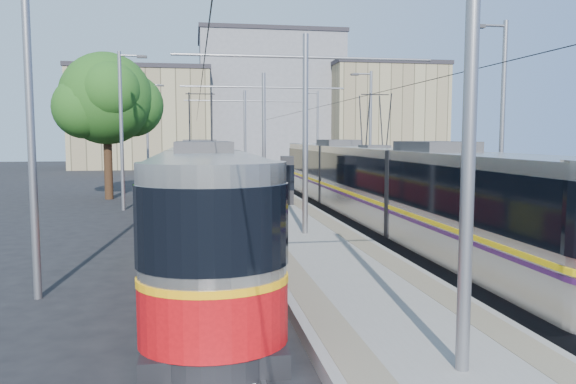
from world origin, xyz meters
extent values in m
plane|color=black|center=(0.00, 0.00, 0.00)|extent=(160.00, 160.00, 0.00)
cube|color=gray|center=(0.00, 17.00, 0.15)|extent=(4.00, 50.00, 0.30)
cube|color=gray|center=(-1.45, 17.00, 0.30)|extent=(0.70, 50.00, 0.01)
cube|color=gray|center=(1.45, 17.00, 0.30)|extent=(0.70, 50.00, 0.01)
cube|color=gray|center=(-4.32, 17.00, 0.01)|extent=(0.07, 70.00, 0.03)
cube|color=gray|center=(-2.88, 17.00, 0.01)|extent=(0.07, 70.00, 0.03)
cube|color=gray|center=(2.88, 17.00, 0.01)|extent=(0.07, 70.00, 0.03)
cube|color=gray|center=(4.32, 17.00, 0.01)|extent=(0.07, 70.00, 0.03)
cube|color=silver|center=(-3.60, -3.00, 0.01)|extent=(1.20, 5.00, 0.01)
cube|color=black|center=(-3.60, 12.07, 0.20)|extent=(2.30, 30.72, 0.40)
cube|color=#A9A49B|center=(-3.60, 12.07, 1.85)|extent=(2.40, 29.12, 2.90)
cube|color=black|center=(-3.60, 12.07, 2.35)|extent=(2.43, 29.12, 1.30)
cube|color=#EDA10C|center=(-3.60, 12.07, 1.45)|extent=(2.43, 29.12, 0.12)
cube|color=#B90A0F|center=(-3.60, 12.07, 0.95)|extent=(2.42, 29.12, 1.10)
cube|color=#2D2D30|center=(-3.60, 12.07, 3.45)|extent=(1.68, 3.00, 0.30)
cube|color=black|center=(3.60, 11.24, 0.20)|extent=(2.30, 29.93, 0.40)
cube|color=#B1ABA2|center=(3.60, 11.24, 1.85)|extent=(2.40, 28.33, 2.90)
cube|color=black|center=(3.60, 11.24, 2.35)|extent=(2.43, 28.33, 1.30)
cube|color=yellow|center=(3.60, 11.24, 1.45)|extent=(2.43, 28.33, 0.12)
cube|color=#3B1447|center=(3.60, 11.24, 1.30)|extent=(2.43, 28.33, 0.10)
cube|color=#2D2D30|center=(3.60, 11.24, 3.45)|extent=(1.68, 3.00, 0.30)
cylinder|color=gray|center=(0.00, -4.00, 3.80)|extent=(0.20, 0.20, 7.00)
cylinder|color=gray|center=(0.00, 8.00, 3.80)|extent=(0.20, 0.20, 7.00)
cylinder|color=gray|center=(0.00, 8.00, 6.50)|extent=(9.20, 0.10, 0.10)
cylinder|color=gray|center=(0.00, 20.00, 3.80)|extent=(0.20, 0.20, 7.00)
cylinder|color=gray|center=(0.00, 20.00, 6.50)|extent=(9.20, 0.10, 0.10)
cylinder|color=gray|center=(0.00, 32.00, 3.80)|extent=(0.20, 0.20, 7.00)
cylinder|color=gray|center=(0.00, 32.00, 6.50)|extent=(9.20, 0.10, 0.10)
cylinder|color=black|center=(-3.60, 17.00, 5.55)|extent=(0.02, 70.00, 0.02)
cylinder|color=black|center=(3.60, 17.00, 5.55)|extent=(0.02, 70.00, 0.02)
cylinder|color=gray|center=(-7.50, 2.00, 4.00)|extent=(0.18, 0.18, 8.00)
cylinder|color=gray|center=(-7.50, 18.00, 4.00)|extent=(0.18, 0.18, 8.00)
cube|color=#2D2D30|center=(-6.40, 18.00, 7.75)|extent=(0.50, 0.22, 0.12)
cylinder|color=gray|center=(-7.50, 34.00, 4.00)|extent=(0.18, 0.18, 8.00)
cube|color=#2D2D30|center=(-6.40, 34.00, 7.75)|extent=(0.50, 0.22, 0.12)
cylinder|color=gray|center=(7.50, 8.00, 4.00)|extent=(0.18, 0.18, 8.00)
cube|color=#2D2D30|center=(6.40, 8.00, 7.75)|extent=(0.50, 0.22, 0.12)
cylinder|color=gray|center=(7.50, 24.00, 4.00)|extent=(0.18, 0.18, 8.00)
cube|color=#2D2D30|center=(6.40, 24.00, 7.75)|extent=(0.50, 0.22, 0.12)
cylinder|color=gray|center=(7.50, 40.00, 4.00)|extent=(0.18, 0.18, 8.00)
cube|color=#2D2D30|center=(6.40, 40.00, 7.75)|extent=(0.50, 0.22, 0.12)
cube|color=black|center=(0.81, 16.92, 1.53)|extent=(0.76, 1.13, 2.46)
cube|color=black|center=(0.81, 16.92, 1.69)|extent=(0.81, 1.18, 1.28)
cylinder|color=#382314|center=(-9.00, 23.49, 1.82)|extent=(0.50, 0.50, 3.63)
sphere|color=#1A4A15|center=(-9.00, 23.49, 6.01)|extent=(5.45, 5.45, 5.45)
sphere|color=#1A4A15|center=(-7.64, 24.40, 5.67)|extent=(3.86, 3.86, 3.86)
cube|color=gray|center=(-10.00, 60.00, 5.76)|extent=(16.00, 12.00, 11.52)
cube|color=#262328|center=(-10.00, 60.00, 11.77)|extent=(16.32, 12.24, 0.50)
cube|color=gray|center=(6.00, 64.00, 8.35)|extent=(18.00, 14.00, 16.70)
cube|color=#262328|center=(6.00, 64.00, 16.95)|extent=(18.36, 14.28, 0.50)
cube|color=gray|center=(20.00, 58.00, 6.24)|extent=(14.00, 10.00, 12.47)
cube|color=#262328|center=(20.00, 58.00, 12.72)|extent=(14.28, 10.20, 0.50)
camera|label=1|loc=(-3.86, -11.49, 3.73)|focal=35.00mm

